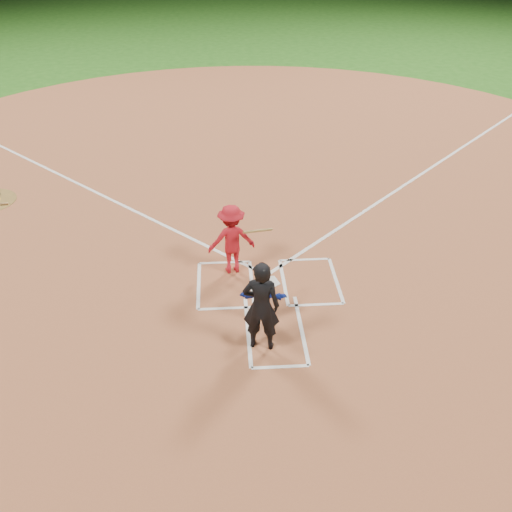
{
  "coord_description": "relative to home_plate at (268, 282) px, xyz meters",
  "views": [
    {
      "loc": [
        -0.99,
        -10.75,
        7.54
      ],
      "look_at": [
        -0.3,
        -0.4,
        1.0
      ],
      "focal_mm": 40.0,
      "sensor_mm": 36.0,
      "label": 1
    }
  ],
  "objects": [
    {
      "name": "home_plate_dirt",
      "position": [
        0.0,
        6.0,
        -0.01
      ],
      "size": [
        28.0,
        28.0,
        0.01
      ],
      "primitive_type": "cylinder",
      "color": "brown",
      "rests_on": "ground"
    },
    {
      "name": "batter_at_plate",
      "position": [
        -0.8,
        0.58,
        0.84
      ],
      "size": [
        1.56,
        0.82,
        1.7
      ],
      "color": "red",
      "rests_on": "home_plate_dirt"
    },
    {
      "name": "home_plate",
      "position": [
        0.0,
        0.0,
        0.0
      ],
      "size": [
        0.6,
        0.6,
        0.02
      ],
      "primitive_type": "cylinder",
      "rotation": [
        0.0,
        0.0,
        3.14
      ],
      "color": "silver",
      "rests_on": "home_plate_dirt"
    },
    {
      "name": "ground",
      "position": [
        0.0,
        0.0,
        -0.02
      ],
      "size": [
        120.0,
        120.0,
        0.0
      ],
      "primitive_type": "plane",
      "color": "#205615",
      "rests_on": "ground"
    },
    {
      "name": "umpire",
      "position": [
        -0.32,
        -2.16,
        0.97
      ],
      "size": [
        0.78,
        0.59,
        1.95
      ],
      "primitive_type": "imported",
      "rotation": [
        0.0,
        0.0,
        2.96
      ],
      "color": "black",
      "rests_on": "home_plate_dirt"
    },
    {
      "name": "catcher",
      "position": [
        -0.22,
        -1.36,
        0.52
      ],
      "size": [
        1.01,
        0.43,
        1.06
      ],
      "primitive_type": "imported",
      "rotation": [
        0.0,
        0.0,
        3.02
      ],
      "color": "#132A9F",
      "rests_on": "home_plate_dirt"
    },
    {
      "name": "chalk_markings",
      "position": [
        0.0,
        5.29,
        -0.01
      ],
      "size": [
        28.35,
        17.32,
        0.01
      ],
      "color": "white",
      "rests_on": "home_plate_dirt"
    }
  ]
}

